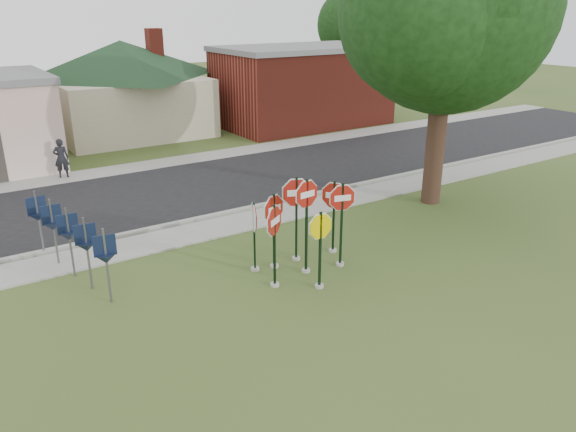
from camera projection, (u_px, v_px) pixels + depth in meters
ground at (329, 289)px, 14.77m from camera, size 120.00×120.00×0.00m
sidewalk_near at (231, 225)px, 19.06m from camera, size 60.00×1.60×0.06m
road at (178, 191)px, 22.58m from camera, size 60.00×7.00×0.04m
sidewalk_far at (141, 167)px, 25.93m from camera, size 60.00×1.60×0.06m
curb at (218, 215)px, 19.82m from camera, size 60.00×0.20×0.14m
stop_sign_center at (307, 212)px, 15.13m from camera, size 1.06×0.24×2.83m
stop_sign_yellow at (320, 242)px, 14.42m from camera, size 0.98×0.24×2.23m
stop_sign_left at (274, 235)px, 14.43m from camera, size 0.94×0.61×2.41m
stop_sign_right at (342, 213)px, 15.59m from camera, size 1.01×0.32×2.57m
stop_sign_back_right at (296, 206)px, 15.92m from camera, size 1.07×0.47×2.65m
stop_sign_back_left at (274, 221)px, 15.53m from camera, size 1.06×0.37×2.32m
stop_sign_far_right at (334, 207)px, 16.54m from camera, size 0.63×0.93×2.35m
stop_sign_far_left at (254, 228)px, 15.40m from camera, size 0.39×1.01×2.13m
route_sign_row at (69, 235)px, 15.07m from camera, size 1.43×4.63×2.00m
building_house at (123, 69)px, 31.71m from camera, size 11.60×11.60×6.20m
building_brick at (303, 85)px, 34.57m from camera, size 10.20×6.20×4.75m
oak_tree at (448, 6)px, 18.91m from camera, size 10.88×10.28×10.66m
bg_tree_right at (352, 25)px, 44.47m from camera, size 5.60×5.60×8.40m
pedestrian at (61, 158)px, 23.93m from camera, size 0.70×0.56×1.69m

